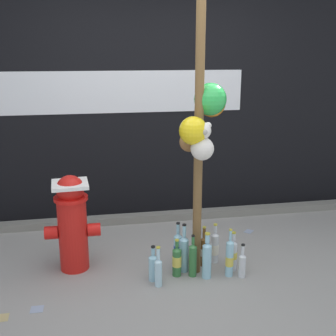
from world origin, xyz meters
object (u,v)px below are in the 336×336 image
Objects in this scene: memorial_post at (203,88)px; bottle_11 at (153,266)px; bottle_0 at (242,264)px; bottle_5 at (230,258)px; bottle_9 at (215,247)px; fire_hydrant at (72,221)px; bottle_4 at (207,259)px; bottle_10 at (233,254)px; bottle_3 at (177,261)px; bottle_6 at (158,271)px; bottle_1 at (184,253)px; bottle_2 at (204,250)px; bottle_7 at (178,249)px; bottle_8 at (193,259)px.

bottle_11 is at bearing -167.55° from memorial_post.
bottle_5 reaches higher than bottle_0.
bottle_5 is 0.26m from bottle_9.
fire_hydrant is 2.09× the size of bottle_4.
bottle_10 is 1.15× the size of bottle_11.
memorial_post is 6.77× the size of bottle_5.
bottle_5 is at bearing -10.84° from bottle_3.
bottle_4 is (-0.29, 0.04, 0.05)m from bottle_0.
memorial_post is 8.34× the size of bottle_6.
bottle_1 is 1.41× the size of bottle_11.
bottle_6 is (-0.18, -0.13, -0.00)m from bottle_3.
memorial_post is 1.42m from bottle_3.
bottle_9 is (0.17, 0.12, -1.40)m from memorial_post.
memorial_post is 6.64× the size of bottle_1.
bottle_6 is at bearing -149.38° from bottle_2.
bottle_6 is 0.85× the size of bottle_7.
bottle_8 is at bearing 155.49° from bottle_4.
bottle_9 is (1.22, -0.11, -0.29)m from fire_hydrant.
memorial_post is 1.39m from bottle_8.
bottle_2 is 1.21× the size of bottle_11.
bottle_6 is at bearing -125.74° from bottle_7.
bottle_9 reaches higher than bottle_11.
bottle_2 is (0.19, 0.06, -0.03)m from bottle_1.
bottle_9 is (0.30, 0.11, -0.03)m from bottle_1.
memorial_post is 9.38× the size of bottle_11.
fire_hydrant is 2.55× the size of bottle_3.
bottle_10 is (1.33, -0.27, -0.29)m from fire_hydrant.
bottle_7 is at bearing 128.23° from bottle_4.
bottle_5 reaches higher than bottle_7.
bottle_2 is at bearing 82.02° from bottle_4.
memorial_post reaches higher than bottle_1.
bottle_8 reaches higher than bottle_9.
bottle_0 is at bearing -27.53° from memorial_post.
bottle_4 is at bearing -24.51° from bottle_8.
bottle_0 is at bearing -22.14° from bottle_1.
bottle_4 is 1.14× the size of bottle_10.
bottle_1 is 1.17× the size of bottle_2.
bottle_2 and bottle_8 have the same top height.
bottle_2 is at bearing -8.11° from fire_hydrant.
bottle_11 reaches higher than bottle_0.
fire_hydrant is at bearing 153.03° from bottle_11.
memorial_post is 1.43m from bottle_10.
bottle_7 is at bearing 147.11° from bottle_5.
bottle_7 is at bearing 143.46° from memorial_post.
bottle_8 reaches higher than bottle_6.
bottle_5 reaches higher than bottle_9.
fire_hydrant is 1.15m from bottle_2.
bottle_7 reaches higher than bottle_0.
bottle_8 reaches higher than bottle_0.
bottle_7 is at bearing -179.06° from bottle_9.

